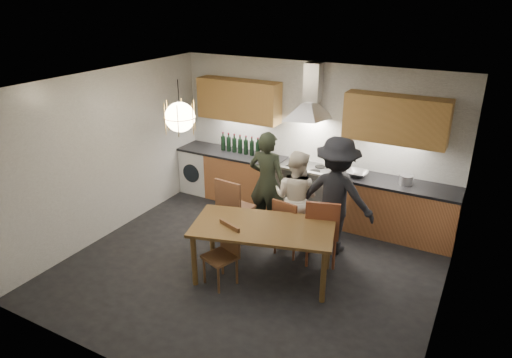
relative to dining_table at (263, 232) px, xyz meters
The scene contains 17 objects.
ground 0.75m from the dining_table, 159.53° to the left, with size 5.00×5.00×0.00m, color black.
room_shell 1.05m from the dining_table, 159.53° to the left, with size 5.02×4.52×2.61m.
counter_run 2.07m from the dining_table, 96.52° to the left, with size 5.00×0.62×0.90m.
range_stove 2.07m from the dining_table, 97.19° to the left, with size 0.90×0.60×0.92m.
wall_fixtures 2.48m from the dining_table, 96.79° to the left, with size 4.30×0.54×1.10m.
pendant_lamp 1.89m from the dining_table, behind, with size 0.43×0.43×0.70m.
dining_table is the anchor object (origin of this frame).
chair_back_left 1.14m from the dining_table, 142.15° to the left, with size 0.50×0.50×1.02m.
chair_back_mid 0.69m from the dining_table, 85.10° to the left, with size 0.46×0.46×0.90m.
chair_back_right 0.89m from the dining_table, 47.92° to the left, with size 0.58×0.58×1.03m.
chair_front 0.56m from the dining_table, 138.98° to the right, with size 0.49×0.49×0.85m.
person_left 1.35m from the dining_table, 114.91° to the left, with size 0.61×0.40×1.68m, color black.
person_mid 1.11m from the dining_table, 90.75° to the left, with size 0.73×0.57×1.49m, color white.
person_right 1.31m from the dining_table, 62.54° to the left, with size 1.15×0.66×1.78m, color black.
mixing_bowl 2.14m from the dining_table, 72.27° to the left, with size 0.34×0.34×0.08m, color silver.
stock_pot 2.50m from the dining_table, 55.59° to the left, with size 0.20×0.20×0.14m, color silver.
wine_bottles 2.61m from the dining_table, 125.78° to the left, with size 0.93×0.08×0.34m.
Camera 1 is at (2.71, -4.82, 3.66)m, focal length 32.00 mm.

